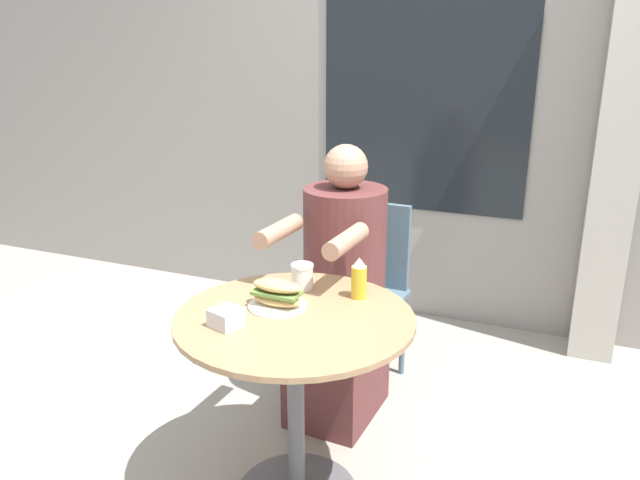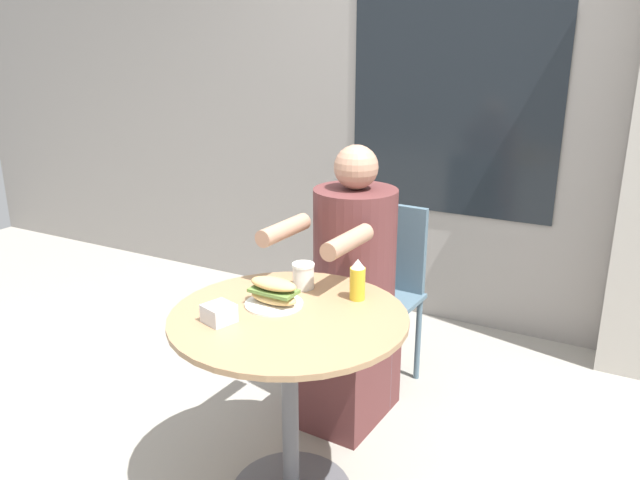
% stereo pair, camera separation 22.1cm
% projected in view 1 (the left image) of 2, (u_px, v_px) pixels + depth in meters
% --- Properties ---
extents(storefront_wall, '(8.00, 0.09, 2.80)m').
position_uv_depth(storefront_wall, '(429.00, 78.00, 3.45)').
color(storefront_wall, gray).
rests_on(storefront_wall, ground_plane).
extents(lattice_pillar, '(0.22, 0.22, 2.40)m').
position_uv_depth(lattice_pillar, '(622.00, 128.00, 3.00)').
color(lattice_pillar, '#B2ADA3').
rests_on(lattice_pillar, ground_plane).
extents(cafe_table, '(0.81, 0.81, 0.73)m').
position_uv_depth(cafe_table, '(295.00, 366.00, 2.14)').
color(cafe_table, '#997551').
rests_on(cafe_table, ground_plane).
extents(diner_chair, '(0.40, 0.40, 0.87)m').
position_uv_depth(diner_chair, '(368.00, 276.00, 2.99)').
color(diner_chair, slate).
rests_on(diner_chair, ground_plane).
extents(seated_diner, '(0.37, 0.64, 1.21)m').
position_uv_depth(seated_diner, '(341.00, 303.00, 2.69)').
color(seated_diner, brown).
rests_on(seated_diner, ground_plane).
extents(sandwich_on_plate, '(0.20, 0.20, 0.10)m').
position_uv_depth(sandwich_on_plate, '(277.00, 295.00, 2.14)').
color(sandwich_on_plate, white).
rests_on(sandwich_on_plate, cafe_table).
extents(drink_cup, '(0.08, 0.08, 0.10)m').
position_uv_depth(drink_cup, '(302.00, 276.00, 2.30)').
color(drink_cup, silver).
rests_on(drink_cup, cafe_table).
extents(napkin_box, '(0.11, 0.11, 0.06)m').
position_uv_depth(napkin_box, '(226.00, 318.00, 2.00)').
color(napkin_box, silver).
rests_on(napkin_box, cafe_table).
extents(condiment_bottle, '(0.06, 0.06, 0.15)m').
position_uv_depth(condiment_bottle, '(359.00, 278.00, 2.21)').
color(condiment_bottle, gold).
rests_on(condiment_bottle, cafe_table).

